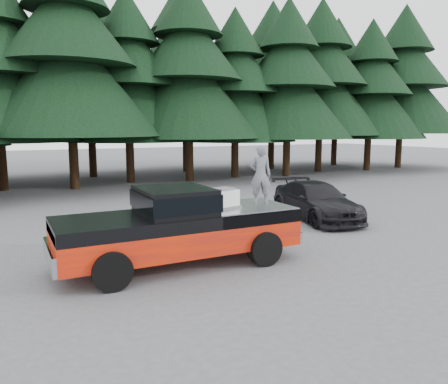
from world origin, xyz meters
name	(u,v)px	position (x,y,z in m)	size (l,w,h in m)	color
ground	(198,254)	(0.00, 0.00, 0.00)	(120.00, 120.00, 0.00)	#4B4B4D
pickup_truck	(179,238)	(-0.77, -0.63, 0.67)	(6.00, 2.04, 1.33)	red
truck_cab	(174,200)	(-0.87, -0.63, 1.62)	(1.66, 1.90, 0.59)	black
air_compressor	(223,199)	(0.43, -0.68, 1.55)	(0.64, 0.53, 0.44)	silver
man_on_bed	(260,175)	(1.51, -0.67, 2.11)	(0.57, 0.37, 1.56)	slate
parked_car	(316,201)	(5.70, 2.19, 0.67)	(1.87, 4.61, 1.34)	black
treeline	(87,52)	(0.42, 17.20, 7.72)	(60.15, 16.05, 17.50)	black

